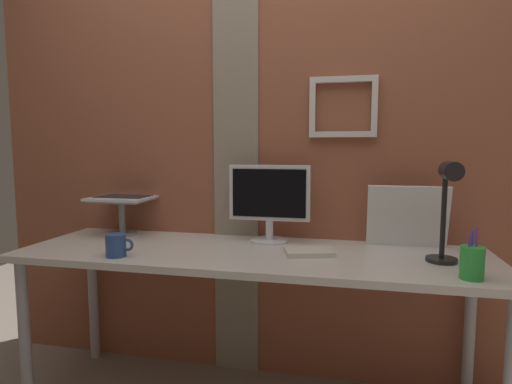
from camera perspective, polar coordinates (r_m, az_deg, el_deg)
brick_wall_back at (r=2.15m, az=2.43°, el=7.27°), size 3.05×0.15×2.44m
desk at (r=1.87m, az=-0.69°, el=-10.14°), size 2.05×0.62×0.72m
monitor at (r=1.99m, az=1.84°, el=-0.83°), size 0.39×0.18×0.37m
laptop_stand at (r=2.28m, az=-17.79°, el=-2.44°), size 0.28×0.22×0.19m
laptop at (r=2.32m, az=-17.09°, el=0.54°), size 0.30×0.29×0.21m
whiteboard_panel at (r=2.01m, az=19.90°, el=-3.17°), size 0.35×0.08×0.29m
desk_lamp at (r=1.74m, az=24.60°, el=-1.13°), size 0.12×0.20×0.40m
pen_cup at (r=1.64m, az=27.34°, el=-8.51°), size 0.08×0.08×0.18m
coffee_mug at (r=1.84m, az=-18.47°, el=-6.89°), size 0.12×0.08×0.09m
paper_clutter_stack at (r=1.81m, az=7.22°, el=-8.08°), size 0.23×0.19×0.02m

